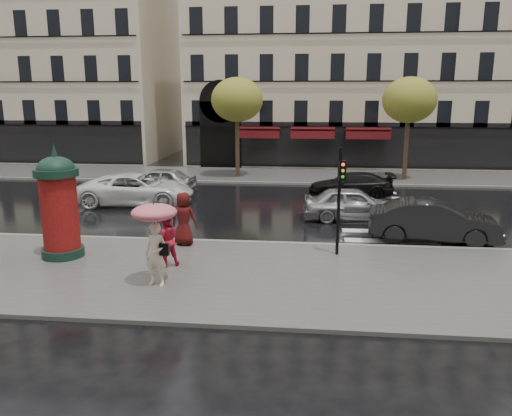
# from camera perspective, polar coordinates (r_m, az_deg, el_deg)

# --- Properties ---
(ground) EXTENTS (160.00, 160.00, 0.00)m
(ground) POSITION_cam_1_polar(r_m,az_deg,el_deg) (16.30, -3.93, -7.24)
(ground) COLOR black
(ground) RESTS_ON ground
(near_sidewalk) EXTENTS (90.00, 7.00, 0.12)m
(near_sidewalk) POSITION_cam_1_polar(r_m,az_deg,el_deg) (15.81, -4.24, -7.66)
(near_sidewalk) COLOR #474744
(near_sidewalk) RESTS_ON ground
(far_sidewalk) EXTENTS (90.00, 6.00, 0.12)m
(far_sidewalk) POSITION_cam_1_polar(r_m,az_deg,el_deg) (34.61, 1.41, 3.76)
(far_sidewalk) COLOR #474744
(far_sidewalk) RESTS_ON ground
(near_kerb) EXTENTS (90.00, 0.25, 0.14)m
(near_kerb) POSITION_cam_1_polar(r_m,az_deg,el_deg) (19.08, -2.40, -3.94)
(near_kerb) COLOR slate
(near_kerb) RESTS_ON ground
(far_kerb) EXTENTS (90.00, 0.25, 0.14)m
(far_kerb) POSITION_cam_1_polar(r_m,az_deg,el_deg) (31.66, 0.98, 2.90)
(far_kerb) COLOR slate
(far_kerb) RESTS_ON ground
(zebra_crossing) EXTENTS (3.60, 11.75, 0.01)m
(zebra_crossing) POSITION_cam_1_polar(r_m,az_deg,el_deg) (25.51, 13.26, -0.08)
(zebra_crossing) COLOR silver
(zebra_crossing) RESTS_ON ground
(bldg_far_corner) EXTENTS (26.00, 14.00, 22.90)m
(bldg_far_corner) POSITION_cam_1_polar(r_m,az_deg,el_deg) (45.53, 10.71, 19.98)
(bldg_far_corner) COLOR #B7A88C
(bldg_far_corner) RESTS_ON ground
(bldg_far_left) EXTENTS (24.00, 14.00, 22.90)m
(bldg_far_left) POSITION_cam_1_polar(r_m,az_deg,el_deg) (51.68, -23.92, 18.28)
(bldg_far_left) COLOR #B7A88C
(bldg_far_left) RESTS_ON ground
(tree_far_left) EXTENTS (3.40, 3.40, 6.64)m
(tree_far_left) POSITION_cam_1_polar(r_m,az_deg,el_deg) (33.39, -2.18, 12.22)
(tree_far_left) COLOR #38281C
(tree_far_left) RESTS_ON ground
(tree_far_right) EXTENTS (3.40, 3.40, 6.64)m
(tree_far_right) POSITION_cam_1_polar(r_m,az_deg,el_deg) (33.66, 17.12, 11.67)
(tree_far_right) COLOR #38281C
(tree_far_right) RESTS_ON ground
(woman_umbrella) EXTENTS (1.31, 1.31, 2.51)m
(woman_umbrella) POSITION_cam_1_polar(r_m,az_deg,el_deg) (14.61, -11.47, -2.56)
(woman_umbrella) COLOR beige
(woman_umbrella) RESTS_ON near_sidewalk
(woman_red) EXTENTS (1.05, 0.96, 1.74)m
(woman_red) POSITION_cam_1_polar(r_m,az_deg,el_deg) (16.44, -10.26, -3.61)
(woman_red) COLOR #B2162C
(woman_red) RESTS_ON near_sidewalk
(man_burgundy) EXTENTS (1.05, 0.76, 1.98)m
(man_burgundy) POSITION_cam_1_polar(r_m,az_deg,el_deg) (18.58, -8.26, -1.21)
(man_burgundy) COLOR #440D0D
(man_burgundy) RESTS_ON near_sidewalk
(morris_column) EXTENTS (1.45, 1.45, 3.91)m
(morris_column) POSITION_cam_1_polar(r_m,az_deg,el_deg) (18.13, -21.60, 0.51)
(morris_column) COLOR black
(morris_column) RESTS_ON near_sidewalk
(traffic_light) EXTENTS (0.27, 0.37, 3.75)m
(traffic_light) POSITION_cam_1_polar(r_m,az_deg,el_deg) (17.13, 9.57, 1.93)
(traffic_light) COLOR black
(traffic_light) RESTS_ON near_sidewalk
(car_silver) EXTENTS (4.50, 1.94, 1.51)m
(car_silver) POSITION_cam_1_polar(r_m,az_deg,el_deg) (22.90, 11.00, 0.48)
(car_silver) COLOR #AEAEB3
(car_silver) RESTS_ON ground
(car_darkgrey) EXTENTS (5.05, 2.22, 1.61)m
(car_darkgrey) POSITION_cam_1_polar(r_m,az_deg,el_deg) (20.45, 19.62, -1.41)
(car_darkgrey) COLOR black
(car_darkgrey) RESTS_ON ground
(car_white) EXTENTS (5.94, 2.98, 1.61)m
(car_white) POSITION_cam_1_polar(r_m,az_deg,el_deg) (26.32, -13.46, 2.10)
(car_white) COLOR white
(car_white) RESTS_ON ground
(car_black) EXTENTS (4.71, 2.09, 1.34)m
(car_black) POSITION_cam_1_polar(r_m,az_deg,el_deg) (28.13, 10.77, 2.63)
(car_black) COLOR black
(car_black) RESTS_ON ground
(car_far_silver) EXTENTS (4.52, 2.25, 1.48)m
(car_far_silver) POSITION_cam_1_polar(r_m,az_deg,el_deg) (29.14, -11.08, 3.11)
(car_far_silver) COLOR #B7B8BC
(car_far_silver) RESTS_ON ground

